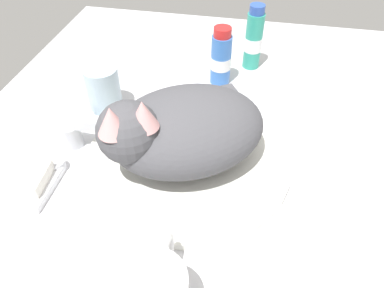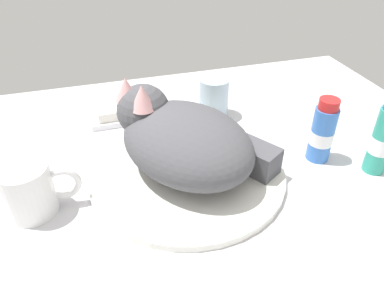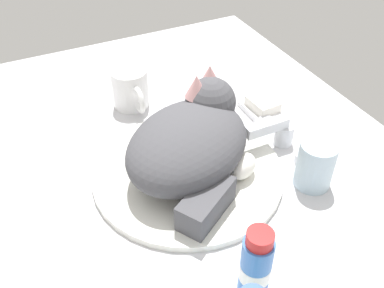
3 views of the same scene
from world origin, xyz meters
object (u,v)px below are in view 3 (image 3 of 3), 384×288
object	(u,v)px
cat	(193,140)
rinse_cup	(315,165)
toothpaste_bottle	(256,266)
faucet	(279,133)
soap_bar	(263,104)
coffee_mug	(131,89)

from	to	relation	value
cat	rinse_cup	xyz separation A→B (cm)	(11.48, 16.97, -2.85)
cat	toothpaste_bottle	world-z (taller)	cat
faucet	toothpaste_bottle	xyz separation A→B (cm)	(24.03, -20.54, 2.77)
rinse_cup	toothpaste_bottle	xyz separation A→B (cm)	(13.03, -19.97, 1.28)
soap_bar	toothpaste_bottle	distance (cm)	41.63
rinse_cup	toothpaste_bottle	size ratio (longest dim) A/B	0.71
faucet	coffee_mug	bearing A→B (deg)	-140.43
faucet	cat	xyz separation A→B (cm)	(-0.48, -17.54, 4.34)
rinse_cup	coffee_mug	bearing A→B (deg)	-151.03
coffee_mug	rinse_cup	world-z (taller)	rinse_cup
cat	soap_bar	distance (cm)	23.25
coffee_mug	soap_bar	xyz separation A→B (cm)	(14.30, 23.22, -1.91)
cat	soap_bar	world-z (taller)	cat
coffee_mug	soap_bar	distance (cm)	27.33
coffee_mug	toothpaste_bottle	distance (cm)	48.45
faucet	rinse_cup	distance (cm)	11.11
soap_bar	toothpaste_bottle	bearing A→B (deg)	-34.66
rinse_cup	cat	bearing A→B (deg)	-124.07
coffee_mug	soap_bar	size ratio (longest dim) A/B	1.88
coffee_mug	toothpaste_bottle	size ratio (longest dim) A/B	0.96
faucet	coffee_mug	size ratio (longest dim) A/B	1.28
soap_bar	toothpaste_bottle	size ratio (longest dim) A/B	0.51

